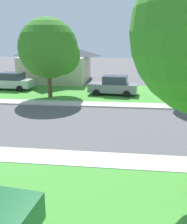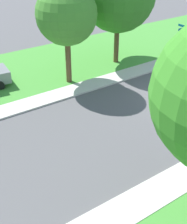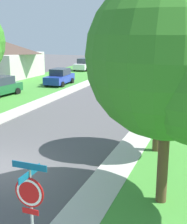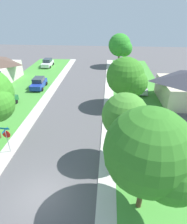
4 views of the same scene
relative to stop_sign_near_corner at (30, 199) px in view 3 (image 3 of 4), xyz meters
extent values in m
cube|color=beige|center=(0.28, 16.47, -1.83)|extent=(1.40, 56.00, 0.10)
cube|color=beige|center=(-9.12, 16.47, -1.83)|extent=(1.40, 56.00, 0.10)
cylinder|color=#9E9EA3|center=(0.00, 0.03, -0.58)|extent=(0.07, 0.07, 2.60)
cylinder|color=red|center=(0.00, -0.02, 0.17)|extent=(0.76, 0.04, 0.76)
cylinder|color=white|center=(0.00, -0.04, 0.17)|extent=(0.67, 0.01, 0.67)
cylinder|color=red|center=(0.00, -0.04, 0.17)|extent=(0.55, 0.01, 0.55)
cube|color=#0F5B84|center=(0.00, 0.03, 0.81)|extent=(0.92, 0.03, 0.16)
cube|color=#0F5B84|center=(0.00, 0.03, 0.62)|extent=(0.03, 0.92, 0.16)
cube|color=red|center=(0.00, -0.02, -0.33)|extent=(0.44, 0.02, 0.14)
cube|color=#1E389E|center=(-11.46, 24.76, -1.18)|extent=(1.98, 4.37, 0.76)
cube|color=#2D3842|center=(-11.47, 24.96, -0.46)|extent=(1.69, 2.17, 0.68)
cylinder|color=black|center=(-10.51, 23.46, -1.56)|extent=(0.27, 0.65, 0.64)
cylinder|color=black|center=(-12.31, 23.39, -1.56)|extent=(0.27, 0.65, 0.64)
cylinder|color=black|center=(-10.62, 26.13, -1.56)|extent=(0.27, 0.65, 0.64)
cylinder|color=black|center=(-12.42, 26.05, -1.56)|extent=(0.27, 0.65, 0.64)
cube|color=#2D3842|center=(-13.74, 17.66, -0.46)|extent=(1.82, 2.26, 0.68)
cylinder|color=black|center=(-12.72, 18.69, -1.56)|extent=(0.31, 0.66, 0.64)
cylinder|color=black|center=(-14.51, 18.89, -1.56)|extent=(0.31, 0.66, 0.64)
cube|color=white|center=(-13.77, 37.53, -1.18)|extent=(1.82, 4.31, 0.76)
cube|color=#2D3842|center=(-13.77, 37.73, -0.46)|extent=(1.61, 2.11, 0.68)
cylinder|color=black|center=(-12.87, 36.20, -1.56)|extent=(0.24, 0.64, 0.64)
cylinder|color=black|center=(-14.67, 36.19, -1.56)|extent=(0.24, 0.64, 0.64)
cylinder|color=black|center=(-12.88, 38.87, -1.56)|extent=(0.24, 0.64, 0.64)
cylinder|color=black|center=(-14.68, 38.86, -1.56)|extent=(0.24, 0.64, 0.64)
cylinder|color=brown|center=(1.51, 8.88, -0.30)|extent=(0.36, 0.36, 3.16)
sphere|color=#43882E|center=(1.51, 8.88, 2.59)|extent=(3.73, 3.73, 3.73)
sphere|color=#43882E|center=(2.35, 8.32, 2.13)|extent=(2.61, 2.61, 2.61)
cylinder|color=brown|center=(2.49, 4.18, -0.30)|extent=(0.36, 0.36, 3.15)
sphere|color=#317622|center=(2.49, 4.18, 3.08)|extent=(5.15, 5.15, 5.15)
cube|color=silver|center=(-21.21, 27.95, -0.38)|extent=(8.72, 7.58, 3.00)
camera|label=1|loc=(-18.56, 13.30, 2.92)|focal=40.70mm
camera|label=2|loc=(-15.16, 18.51, 7.28)|focal=50.98mm
camera|label=3|loc=(3.78, -5.90, 3.85)|focal=51.67mm
camera|label=4|loc=(0.07, -4.33, 10.22)|focal=30.47mm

